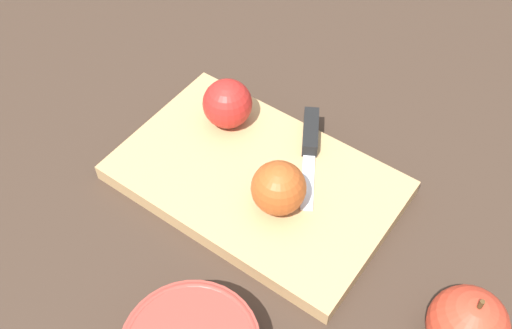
{
  "coord_description": "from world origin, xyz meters",
  "views": [
    {
      "loc": [
        0.22,
        -0.42,
        0.62
      ],
      "look_at": [
        0.0,
        0.0,
        0.04
      ],
      "focal_mm": 42.0,
      "sensor_mm": 36.0,
      "label": 1
    }
  ],
  "objects": [
    {
      "name": "apple_half_right",
      "position": [
        0.05,
        -0.03,
        0.06
      ],
      "size": [
        0.07,
        0.07,
        0.07
      ],
      "rotation": [
        0.0,
        0.0,
        1.89
      ],
      "color": "#AD4C1E",
      "rests_on": "cutting_board"
    },
    {
      "name": "knife",
      "position": [
        0.04,
        0.08,
        0.03
      ],
      "size": [
        0.08,
        0.15,
        0.02
      ],
      "rotation": [
        0.0,
        0.0,
        -1.18
      ],
      "color": "silver",
      "rests_on": "cutting_board"
    },
    {
      "name": "apple_whole",
      "position": [
        0.29,
        -0.09,
        0.04
      ],
      "size": [
        0.08,
        0.08,
        0.1
      ],
      "color": "red",
      "rests_on": "ground_plane"
    },
    {
      "name": "cutting_board",
      "position": [
        0.0,
        0.0,
        0.01
      ],
      "size": [
        0.38,
        0.27,
        0.02
      ],
      "color": "tan",
      "rests_on": "ground_plane"
    },
    {
      "name": "apple_half_left",
      "position": [
        -0.08,
        0.07,
        0.06
      ],
      "size": [
        0.07,
        0.07,
        0.07
      ],
      "rotation": [
        0.0,
        0.0,
        6.1
      ],
      "color": "red",
      "rests_on": "cutting_board"
    },
    {
      "name": "ground_plane",
      "position": [
        0.0,
        0.0,
        0.0
      ],
      "size": [
        4.0,
        4.0,
        0.0
      ],
      "primitive_type": "plane",
      "color": "#38281E"
    }
  ]
}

